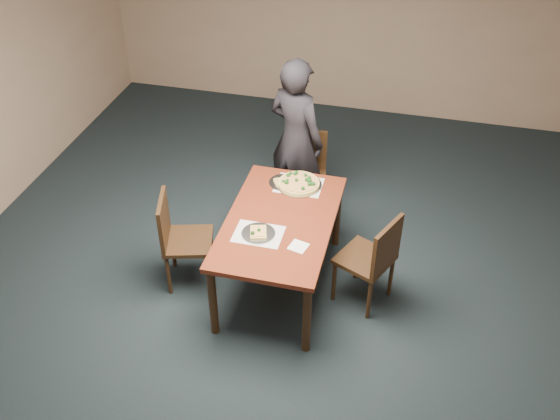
% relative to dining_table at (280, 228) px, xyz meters
% --- Properties ---
extents(ground, '(8.00, 8.00, 0.00)m').
position_rel_dining_table_xyz_m(ground, '(-0.11, -0.47, -0.66)').
color(ground, black).
rests_on(ground, ground).
extents(room_shell, '(8.00, 8.00, 8.00)m').
position_rel_dining_table_xyz_m(room_shell, '(-0.11, -0.47, 1.08)').
color(room_shell, tan).
rests_on(room_shell, ground).
extents(dining_table, '(0.90, 1.50, 0.75)m').
position_rel_dining_table_xyz_m(dining_table, '(0.00, 0.00, 0.00)').
color(dining_table, '#531E10').
rests_on(dining_table, ground).
extents(chair_far, '(0.50, 0.50, 0.91)m').
position_rel_dining_table_xyz_m(chair_far, '(-0.02, 1.12, -0.14)').
color(chair_far, black).
rests_on(chair_far, ground).
extents(chair_left, '(0.52, 0.52, 0.91)m').
position_rel_dining_table_xyz_m(chair_left, '(-0.88, -0.15, -0.14)').
color(chair_left, black).
rests_on(chair_left, ground).
extents(chair_right, '(0.56, 0.56, 0.91)m').
position_rel_dining_table_xyz_m(chair_right, '(0.81, -0.02, -0.14)').
color(chair_right, black).
rests_on(chair_right, ground).
extents(diner, '(0.73, 0.62, 1.69)m').
position_rel_dining_table_xyz_m(diner, '(-0.13, 1.16, 0.19)').
color(diner, black).
rests_on(diner, ground).
extents(placemat_main, '(0.42, 0.32, 0.00)m').
position_rel_dining_table_xyz_m(placemat_main, '(0.04, 0.53, 0.09)').
color(placemat_main, white).
rests_on(placemat_main, dining_table).
extents(placemat_near, '(0.40, 0.30, 0.00)m').
position_rel_dining_table_xyz_m(placemat_near, '(-0.12, -0.23, 0.09)').
color(placemat_near, white).
rests_on(placemat_near, dining_table).
extents(pizza_pan, '(0.42, 0.42, 0.07)m').
position_rel_dining_table_xyz_m(pizza_pan, '(0.05, 0.53, 0.12)').
color(pizza_pan, silver).
rests_on(pizza_pan, dining_table).
extents(slice_plate_near, '(0.28, 0.28, 0.06)m').
position_rel_dining_table_xyz_m(slice_plate_near, '(-0.13, -0.23, 0.11)').
color(slice_plate_near, silver).
rests_on(slice_plate_near, dining_table).
extents(slice_plate_far, '(0.28, 0.28, 0.06)m').
position_rel_dining_table_xyz_m(slice_plate_far, '(-0.09, 0.53, 0.10)').
color(slice_plate_far, silver).
rests_on(slice_plate_far, dining_table).
extents(napkin, '(0.17, 0.17, 0.01)m').
position_rel_dining_table_xyz_m(napkin, '(0.23, -0.31, 0.09)').
color(napkin, white).
rests_on(napkin, dining_table).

